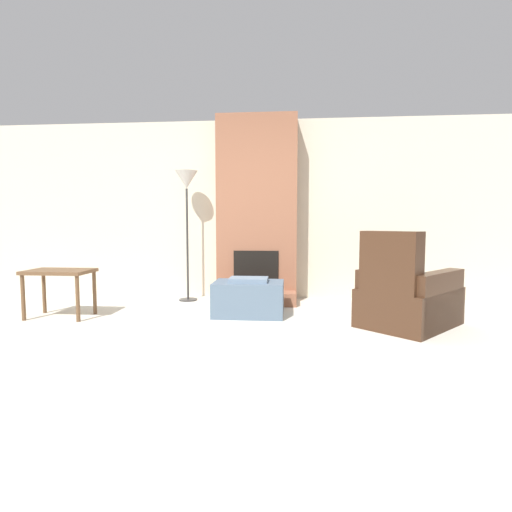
{
  "coord_description": "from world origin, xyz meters",
  "views": [
    {
      "loc": [
        0.49,
        -3.26,
        1.1
      ],
      "look_at": [
        0.0,
        2.23,
        0.65
      ],
      "focal_mm": 28.0,
      "sensor_mm": 36.0,
      "label": 1
    }
  ],
  "objects_px": {
    "armchair": "(406,299)",
    "floor_lamp_left": "(187,189)",
    "ottoman": "(249,298)",
    "side_table": "(59,277)"
  },
  "relations": [
    {
      "from": "floor_lamp_left",
      "to": "ottoman",
      "type": "bearing_deg",
      "value": -41.14
    },
    {
      "from": "armchair",
      "to": "floor_lamp_left",
      "type": "relative_size",
      "value": 0.7
    },
    {
      "from": "ottoman",
      "to": "side_table",
      "type": "relative_size",
      "value": 1.14
    },
    {
      "from": "ottoman",
      "to": "floor_lamp_left",
      "type": "distance_m",
      "value": 1.88
    },
    {
      "from": "side_table",
      "to": "ottoman",
      "type": "bearing_deg",
      "value": 7.75
    },
    {
      "from": "armchair",
      "to": "side_table",
      "type": "height_order",
      "value": "armchair"
    },
    {
      "from": "ottoman",
      "to": "armchair",
      "type": "bearing_deg",
      "value": -12.62
    },
    {
      "from": "ottoman",
      "to": "armchair",
      "type": "relative_size",
      "value": 0.65
    },
    {
      "from": "armchair",
      "to": "floor_lamp_left",
      "type": "bearing_deg",
      "value": 17.85
    },
    {
      "from": "side_table",
      "to": "armchair",
      "type": "bearing_deg",
      "value": -1.27
    }
  ]
}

